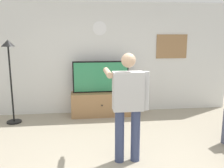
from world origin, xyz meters
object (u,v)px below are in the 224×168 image
(television, at_px, (101,77))
(floor_lamp, at_px, (10,64))
(framed_picture, at_px, (172,46))
(person_standing_nearer_lamp, at_px, (128,101))
(wall_clock, at_px, (100,28))
(tv_stand, at_px, (101,104))

(television, distance_m, floor_lamp, 2.03)
(framed_picture, distance_m, person_standing_nearer_lamp, 3.06)
(wall_clock, bearing_deg, person_standing_nearer_lamp, -84.95)
(wall_clock, distance_m, person_standing_nearer_lamp, 2.77)
(wall_clock, bearing_deg, television, -90.00)
(floor_lamp, height_order, person_standing_nearer_lamp, floor_lamp)
(framed_picture, bearing_deg, person_standing_nearer_lamp, -122.12)
(tv_stand, xyz_separation_m, framed_picture, (1.81, 0.30, 1.35))
(television, distance_m, wall_clock, 1.16)
(framed_picture, bearing_deg, television, -172.16)
(television, relative_size, floor_lamp, 0.73)
(wall_clock, height_order, person_standing_nearer_lamp, wall_clock)
(wall_clock, relative_size, person_standing_nearer_lamp, 0.20)
(floor_lamp, bearing_deg, framed_picture, 8.33)
(wall_clock, xyz_separation_m, floor_lamp, (-1.97, -0.55, -0.77))
(wall_clock, relative_size, framed_picture, 0.42)
(framed_picture, height_order, person_standing_nearer_lamp, framed_picture)
(wall_clock, height_order, floor_lamp, wall_clock)
(television, distance_m, framed_picture, 1.95)
(tv_stand, height_order, framed_picture, framed_picture)
(television, height_order, framed_picture, framed_picture)
(tv_stand, bearing_deg, person_standing_nearer_lamp, -84.30)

